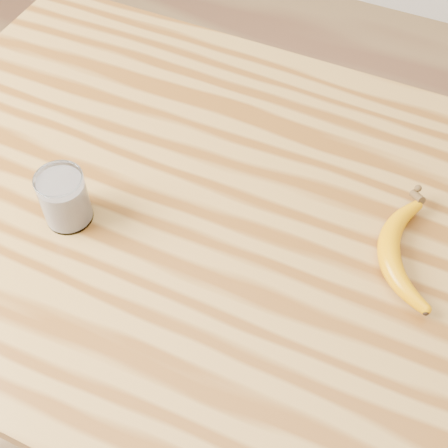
% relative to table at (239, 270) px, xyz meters
% --- Properties ---
extents(table, '(1.20, 0.80, 0.90)m').
position_rel_table_xyz_m(table, '(0.00, 0.00, 0.00)').
color(table, olive).
rests_on(table, ground).
extents(smoothie_glass, '(0.07, 0.07, 0.09)m').
position_rel_table_xyz_m(smoothie_glass, '(-0.23, -0.10, 0.17)').
color(smoothie_glass, white).
rests_on(smoothie_glass, table).
extents(banana, '(0.17, 0.27, 0.03)m').
position_rel_table_xyz_m(banana, '(0.21, 0.03, 0.15)').
color(banana, '#D08500').
rests_on(banana, table).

